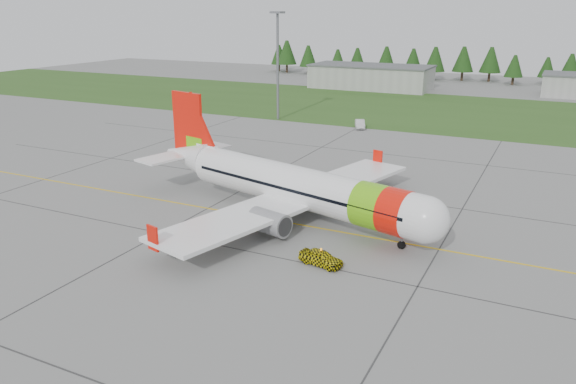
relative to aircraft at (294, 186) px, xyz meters
The scene contains 9 objects.
ground 11.85m from the aircraft, 61.03° to the right, with size 320.00×320.00×0.00m, color gray.
aircraft is the anchor object (origin of this frame).
follow_me_car 12.10m from the aircraft, 53.47° to the right, with size 1.58×1.34×3.92m, color yellow.
service_van 47.80m from the aircraft, 100.92° to the left, with size 1.63×1.54×4.68m, color silver.
grass_strip 72.33m from the aircraft, 85.63° to the left, with size 320.00×50.00×0.03m, color #30561E.
taxi_guideline 6.71m from the aircraft, 19.52° to the right, with size 120.00×0.25×0.02m, color gold.
hangar_west 103.00m from the aircraft, 103.75° to the left, with size 32.00×14.00×6.00m, color #A8A8A3.
floodlight_mast 55.27m from the aircraft, 118.87° to the left, with size 0.50×0.50×20.00m, color slate.
treeline 128.18m from the aircraft, 87.54° to the left, with size 160.00×8.00×10.00m, color #1C3F14, non-canonical shape.
Camera 1 is at (18.28, -39.92, 20.65)m, focal length 35.00 mm.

